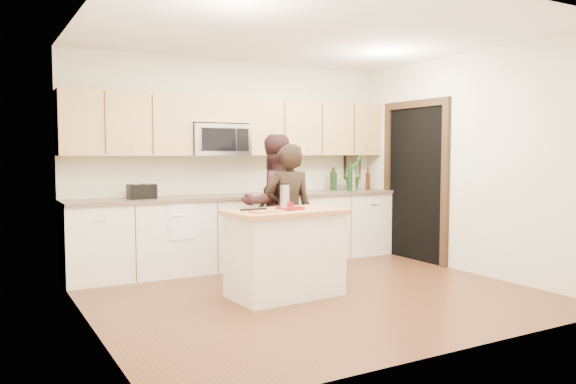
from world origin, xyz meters
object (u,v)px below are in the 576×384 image
island (285,253)px  toaster (142,191)px  woman_left (288,212)px  woman_center (273,204)px  woman_right (284,209)px

island → toaster: size_ratio=3.92×
woman_left → woman_center: 0.45m
island → woman_center: bearing=64.5°
toaster → woman_left: (1.44, -0.98, -0.23)m
toaster → woman_center: 1.59m
woman_center → toaster: bearing=-19.2°
woman_left → woman_right: bearing=-104.0°
woman_center → woman_right: size_ratio=1.10×
island → toaster: bearing=119.4°
woman_left → toaster: bearing=-24.8°
toaster → woman_left: woman_left is taller
woman_left → woman_center: (0.04, 0.44, 0.06)m
woman_left → woman_right: 0.48m
woman_center → woman_right: woman_center is taller
woman_left → woman_right: size_ratio=1.02×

